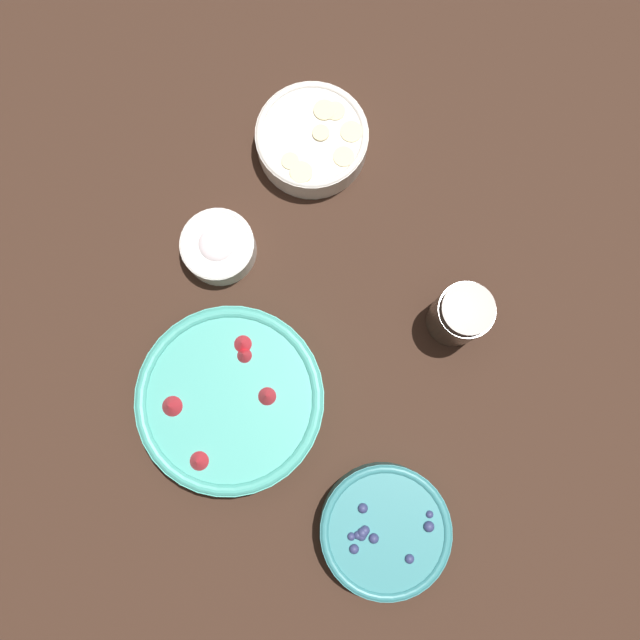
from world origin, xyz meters
TOP-DOWN VIEW (x-y plane):
  - ground_plane at (0.00, 0.00)m, footprint 4.00×4.00m
  - bowl_strawberries at (0.02, 0.13)m, footprint 0.26×0.26m
  - bowl_blueberries at (-0.25, 0.07)m, footprint 0.18×0.18m
  - bowl_bananas at (0.25, -0.20)m, footprint 0.17×0.17m
  - bowl_cream at (0.21, 0.01)m, footprint 0.11×0.11m
  - jar_chocolate at (-0.09, -0.19)m, footprint 0.08×0.08m

SIDE VIEW (x-z plane):
  - ground_plane at x=0.00m, z-range 0.00..0.00m
  - bowl_cream at x=0.21m, z-range 0.00..0.05m
  - bowl_bananas at x=0.25m, z-range 0.00..0.05m
  - bowl_blueberries at x=-0.25m, z-range 0.00..0.06m
  - bowl_strawberries at x=0.02m, z-range 0.00..0.09m
  - jar_chocolate at x=-0.09m, z-range 0.00..0.10m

